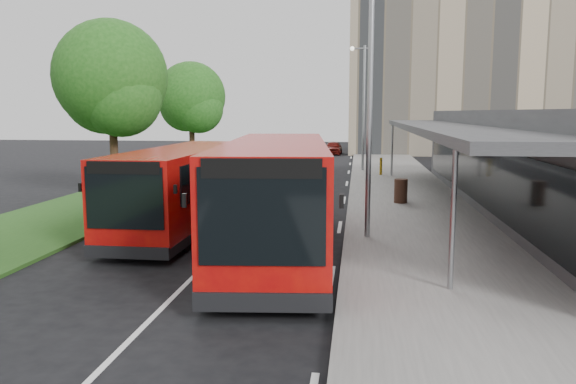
{
  "coord_description": "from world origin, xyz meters",
  "views": [
    {
      "loc": [
        3.88,
        -15.02,
        3.93
      ],
      "look_at": [
        1.77,
        1.86,
        1.5
      ],
      "focal_mm": 35.0,
      "sensor_mm": 36.0,
      "label": 1
    }
  ],
  "objects_px": {
    "car_near": "(333,148)",
    "bus_second": "(184,188)",
    "lamp_post_near": "(367,85)",
    "tree_mid": "(111,84)",
    "tree_far": "(191,101)",
    "lamp_post_far": "(363,100)",
    "litter_bin": "(401,191)",
    "bus_main": "(277,196)",
    "car_far": "(304,145)",
    "bollard": "(381,166)"
  },
  "relations": [
    {
      "from": "lamp_post_near",
      "to": "bus_second",
      "type": "xyz_separation_m",
      "value": [
        -6.04,
        1.14,
        -3.32
      ]
    },
    {
      "from": "bus_main",
      "to": "lamp_post_near",
      "type": "bearing_deg",
      "value": 28.12
    },
    {
      "from": "lamp_post_near",
      "to": "lamp_post_far",
      "type": "xyz_separation_m",
      "value": [
        0.0,
        20.0,
        0.0
      ]
    },
    {
      "from": "bus_main",
      "to": "bollard",
      "type": "xyz_separation_m",
      "value": [
        3.64,
        18.99,
        -0.94
      ]
    },
    {
      "from": "lamp_post_near",
      "to": "litter_bin",
      "type": "bearing_deg",
      "value": 76.74
    },
    {
      "from": "tree_far",
      "to": "lamp_post_near",
      "type": "bearing_deg",
      "value": -59.71
    },
    {
      "from": "car_near",
      "to": "car_far",
      "type": "relative_size",
      "value": 1.13
    },
    {
      "from": "lamp_post_near",
      "to": "car_far",
      "type": "relative_size",
      "value": 2.46
    },
    {
      "from": "lamp_post_near",
      "to": "car_far",
      "type": "bearing_deg",
      "value": 98.02
    },
    {
      "from": "lamp_post_far",
      "to": "bus_main",
      "type": "distance_m",
      "value": 22.0
    },
    {
      "from": "bus_second",
      "to": "car_far",
      "type": "height_order",
      "value": "bus_second"
    },
    {
      "from": "lamp_post_near",
      "to": "car_far",
      "type": "xyz_separation_m",
      "value": [
        -5.75,
        40.79,
        -4.18
      ]
    },
    {
      "from": "lamp_post_far",
      "to": "bus_second",
      "type": "height_order",
      "value": "lamp_post_far"
    },
    {
      "from": "litter_bin",
      "to": "bollard",
      "type": "height_order",
      "value": "bollard"
    },
    {
      "from": "tree_mid",
      "to": "bus_second",
      "type": "relative_size",
      "value": 0.82
    },
    {
      "from": "bollard",
      "to": "car_far",
      "type": "xyz_separation_m",
      "value": [
        -6.91,
        23.43,
        -0.13
      ]
    },
    {
      "from": "tree_far",
      "to": "bus_second",
      "type": "height_order",
      "value": "tree_far"
    },
    {
      "from": "lamp_post_near",
      "to": "bus_main",
      "type": "height_order",
      "value": "lamp_post_near"
    },
    {
      "from": "tree_far",
      "to": "bus_main",
      "type": "bearing_deg",
      "value": -67.3
    },
    {
      "from": "bus_second",
      "to": "bollard",
      "type": "xyz_separation_m",
      "value": [
        7.21,
        16.21,
        -0.73
      ]
    },
    {
      "from": "tree_far",
      "to": "bollard",
      "type": "distance_m",
      "value": 13.03
    },
    {
      "from": "bollard",
      "to": "lamp_post_far",
      "type": "bearing_deg",
      "value": 113.7
    },
    {
      "from": "bus_main",
      "to": "car_far",
      "type": "bearing_deg",
      "value": 89.01
    },
    {
      "from": "car_near",
      "to": "bus_second",
      "type": "bearing_deg",
      "value": -93.28
    },
    {
      "from": "lamp_post_near",
      "to": "bus_second",
      "type": "bearing_deg",
      "value": 169.33
    },
    {
      "from": "tree_far",
      "to": "litter_bin",
      "type": "relative_size",
      "value": 7.2
    },
    {
      "from": "tree_mid",
      "to": "tree_far",
      "type": "height_order",
      "value": "tree_mid"
    },
    {
      "from": "bus_main",
      "to": "car_far",
      "type": "distance_m",
      "value": 42.56
    },
    {
      "from": "tree_far",
      "to": "bus_second",
      "type": "bearing_deg",
      "value": -74.16
    },
    {
      "from": "lamp_post_far",
      "to": "bus_main",
      "type": "relative_size",
      "value": 0.71
    },
    {
      "from": "lamp_post_far",
      "to": "car_near",
      "type": "bearing_deg",
      "value": 99.24
    },
    {
      "from": "litter_bin",
      "to": "bus_second",
      "type": "bearing_deg",
      "value": -143.88
    },
    {
      "from": "tree_mid",
      "to": "bus_second",
      "type": "xyz_separation_m",
      "value": [
        5.08,
        -5.91,
        -3.75
      ]
    },
    {
      "from": "bus_main",
      "to": "bus_second",
      "type": "height_order",
      "value": "bus_main"
    },
    {
      "from": "car_far",
      "to": "bollard",
      "type": "bearing_deg",
      "value": -74.32
    },
    {
      "from": "litter_bin",
      "to": "tree_mid",
      "type": "bearing_deg",
      "value": 178.43
    },
    {
      "from": "tree_mid",
      "to": "tree_far",
      "type": "relative_size",
      "value": 1.11
    },
    {
      "from": "bus_main",
      "to": "lamp_post_far",
      "type": "bearing_deg",
      "value": 78.08
    },
    {
      "from": "tree_far",
      "to": "litter_bin",
      "type": "xyz_separation_m",
      "value": [
        12.71,
        -12.35,
        -3.99
      ]
    },
    {
      "from": "bus_main",
      "to": "litter_bin",
      "type": "height_order",
      "value": "bus_main"
    },
    {
      "from": "bollard",
      "to": "car_near",
      "type": "bearing_deg",
      "value": 101.47
    },
    {
      "from": "tree_mid",
      "to": "bus_main",
      "type": "bearing_deg",
      "value": -45.12
    },
    {
      "from": "tree_mid",
      "to": "lamp_post_far",
      "type": "distance_m",
      "value": 17.08
    },
    {
      "from": "lamp_post_far",
      "to": "bus_second",
      "type": "relative_size",
      "value": 0.83
    },
    {
      "from": "lamp_post_far",
      "to": "bus_second",
      "type": "xyz_separation_m",
      "value": [
        -6.04,
        -18.86,
        -3.32
      ]
    },
    {
      "from": "bus_second",
      "to": "lamp_post_near",
      "type": "bearing_deg",
      "value": -10.3
    },
    {
      "from": "lamp_post_far",
      "to": "litter_bin",
      "type": "bearing_deg",
      "value": -83.23
    },
    {
      "from": "tree_mid",
      "to": "lamp_post_near",
      "type": "bearing_deg",
      "value": -32.36
    },
    {
      "from": "lamp_post_far",
      "to": "litter_bin",
      "type": "xyz_separation_m",
      "value": [
        1.58,
        -13.3,
        -4.07
      ]
    },
    {
      "from": "litter_bin",
      "to": "bollard",
      "type": "bearing_deg",
      "value": 92.24
    }
  ]
}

